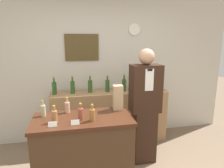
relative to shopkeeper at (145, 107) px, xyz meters
name	(u,v)px	position (x,y,z in m)	size (l,w,h in m)	color
back_wall	(97,67)	(-0.58, 0.99, 0.49)	(5.20, 0.09, 2.70)	beige
back_shelf	(110,116)	(-0.39, 0.72, -0.39)	(2.07, 0.43, 0.95)	#9E754C
display_counter	(84,155)	(-0.95, -0.47, -0.38)	(1.15, 0.60, 0.97)	#422B19
shopkeeper	(145,107)	(0.00, 0.00, 0.00)	(0.44, 0.28, 1.74)	#331E14
potted_plant	(152,80)	(0.39, 0.68, 0.27)	(0.24, 0.24, 0.34)	#B27047
paper_bag	(118,97)	(-0.48, -0.28, 0.27)	(0.13, 0.11, 0.32)	tan
price_card_left	(53,124)	(-1.27, -0.66, 0.13)	(0.09, 0.02, 0.06)	white
price_card_right	(75,122)	(-1.04, -0.66, 0.13)	(0.09, 0.02, 0.06)	white
counter_bottle_0	(43,110)	(-1.40, -0.32, 0.18)	(0.06, 0.06, 0.19)	tan
counter_bottle_1	(55,116)	(-1.26, -0.54, 0.18)	(0.06, 0.06, 0.19)	#A16C3B
counter_bottle_2	(67,107)	(-1.12, -0.26, 0.18)	(0.06, 0.06, 0.19)	tan
counter_bottle_3	(81,113)	(-0.97, -0.52, 0.18)	(0.06, 0.06, 0.19)	brown
counter_bottle_4	(92,115)	(-0.85, -0.59, 0.18)	(0.06, 0.06, 0.19)	#996431
shelf_bottle_0	(54,88)	(-1.35, 0.72, 0.20)	(0.08, 0.08, 0.31)	#275120
shelf_bottle_1	(73,87)	(-1.04, 0.73, 0.20)	(0.08, 0.08, 0.31)	#2B5823
shelf_bottle_2	(90,86)	(-0.74, 0.74, 0.20)	(0.08, 0.08, 0.31)	#30561E
shelf_bottle_3	(107,85)	(-0.44, 0.71, 0.20)	(0.08, 0.08, 0.31)	#2C4F22
shelf_bottle_4	(124,85)	(-0.13, 0.70, 0.20)	(0.08, 0.08, 0.31)	#2E5124
shelf_bottle_5	(140,84)	(0.17, 0.71, 0.20)	(0.08, 0.08, 0.31)	#29541D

